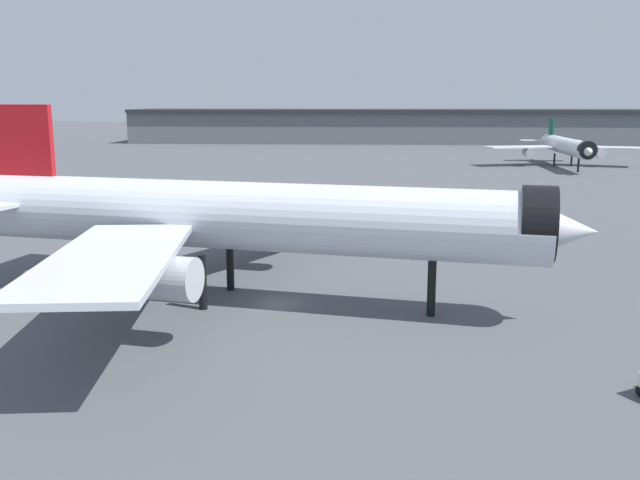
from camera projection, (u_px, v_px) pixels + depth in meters
name	position (u px, v px, depth m)	size (l,w,h in m)	color
ground	(277.00, 304.00, 59.18)	(900.00, 900.00, 0.00)	#4C4F54
airliner_near_gate	(239.00, 217.00, 58.57)	(57.20, 52.01, 16.69)	silver
airliner_far_taxiway	(566.00, 146.00, 177.70)	(40.79, 44.85, 12.02)	silver
terminal_building	(458.00, 126.00, 276.12)	(257.50, 61.65, 23.37)	slate
traffic_cone_near_nose	(258.00, 225.00, 93.79)	(0.62, 0.62, 0.77)	#F2600C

